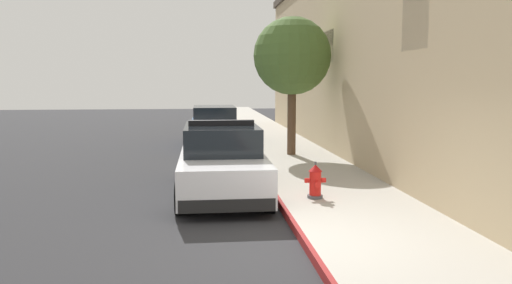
% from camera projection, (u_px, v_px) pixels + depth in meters
% --- Properties ---
extents(ground_plane, '(32.14, 60.00, 0.20)m').
position_uv_depth(ground_plane, '(114.00, 159.00, 17.10)').
color(ground_plane, '#2B2B2D').
extents(sidewalk_pavement, '(2.76, 60.00, 0.15)m').
position_uv_depth(sidewalk_pavement, '(287.00, 152.00, 17.71)').
color(sidewalk_pavement, '#ADA89E').
rests_on(sidewalk_pavement, ground).
extents(curb_painted_edge, '(0.08, 60.00, 0.15)m').
position_uv_depth(curb_painted_edge, '(247.00, 152.00, 17.56)').
color(curb_painted_edge, maroon).
rests_on(curb_painted_edge, ground).
extents(storefront_building, '(7.55, 25.49, 7.17)m').
position_uv_depth(storefront_building, '(430.00, 52.00, 17.61)').
color(storefront_building, tan).
rests_on(storefront_building, ground).
extents(police_cruiser, '(1.94, 4.84, 1.68)m').
position_uv_depth(police_cruiser, '(222.00, 161.00, 11.37)').
color(police_cruiser, white).
rests_on(police_cruiser, ground).
extents(parked_car_silver_ahead, '(1.94, 4.84, 1.56)m').
position_uv_depth(parked_car_silver_ahead, '(214.00, 127.00, 20.10)').
color(parked_car_silver_ahead, navy).
rests_on(parked_car_silver_ahead, ground).
extents(fire_hydrant, '(0.44, 0.40, 0.76)m').
position_uv_depth(fire_hydrant, '(315.00, 181.00, 10.34)').
color(fire_hydrant, '#4C4C51').
rests_on(fire_hydrant, sidewalk_pavement).
extents(street_tree, '(2.52, 2.52, 4.48)m').
position_uv_depth(street_tree, '(292.00, 57.00, 16.20)').
color(street_tree, brown).
rests_on(street_tree, sidewalk_pavement).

